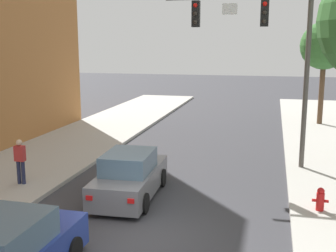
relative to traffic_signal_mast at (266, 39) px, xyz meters
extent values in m
plane|color=#38383D|center=(-2.99, -7.68, -5.31)|extent=(120.00, 120.00, 0.00)
cylinder|color=#514C47|center=(1.61, 0.01, -1.41)|extent=(0.20, 0.20, 7.50)
cube|color=black|center=(-0.11, 0.01, 1.02)|extent=(0.32, 0.28, 1.05)
sphere|color=red|center=(-0.11, -0.14, 1.35)|extent=(0.18, 0.18, 0.18)
sphere|color=#2D2823|center=(-0.11, -0.14, 1.02)|extent=(0.18, 0.18, 0.18)
sphere|color=#2D2823|center=(-0.11, -0.14, 0.69)|extent=(0.18, 0.18, 0.18)
cube|color=black|center=(-2.86, 0.01, 1.02)|extent=(0.32, 0.28, 1.05)
sphere|color=red|center=(-2.86, -0.14, 1.35)|extent=(0.18, 0.18, 0.18)
sphere|color=#2D2823|center=(-2.86, -0.14, 1.02)|extent=(0.18, 0.18, 0.18)
sphere|color=#2D2823|center=(-2.86, -0.14, 0.69)|extent=(0.18, 0.18, 0.18)
cube|color=white|center=(-1.48, -0.01, 1.19)|extent=(0.60, 0.03, 0.44)
cube|color=slate|center=(-4.22, -4.60, -4.75)|extent=(1.88, 4.27, 0.80)
cube|color=slate|center=(-4.21, -4.75, -4.03)|extent=(1.58, 2.06, 0.64)
cylinder|color=black|center=(-5.08, -3.33, -4.99)|extent=(0.25, 0.65, 0.64)
cylinder|color=black|center=(-3.46, -3.27, -4.99)|extent=(0.25, 0.65, 0.64)
cylinder|color=black|center=(-4.97, -5.94, -4.99)|extent=(0.25, 0.65, 0.64)
cylinder|color=black|center=(-3.36, -5.87, -4.99)|extent=(0.25, 0.65, 0.64)
cube|color=red|center=(-4.76, -6.75, -4.63)|extent=(0.20, 0.05, 0.14)
cube|color=red|center=(-3.49, -6.69, -4.63)|extent=(0.20, 0.05, 0.14)
cube|color=slate|center=(-4.92, -10.61, -4.03)|extent=(1.51, 2.01, 0.64)
cylinder|color=black|center=(-5.72, -9.16, -4.99)|extent=(0.22, 0.64, 0.64)
cylinder|color=black|center=(-4.11, -9.17, -4.99)|extent=(0.22, 0.64, 0.64)
cylinder|color=#232847|center=(-8.44, -4.65, -4.73)|extent=(0.14, 0.14, 0.85)
cylinder|color=#232847|center=(-8.26, -4.65, -4.73)|extent=(0.14, 0.14, 0.85)
cube|color=#B72D2D|center=(-8.35, -4.65, -4.03)|extent=(0.36, 0.22, 0.56)
sphere|color=beige|center=(-8.35, -4.65, -3.63)|extent=(0.22, 0.22, 0.22)
cylinder|color=red|center=(1.89, -4.72, -4.88)|extent=(0.24, 0.24, 0.55)
sphere|color=red|center=(1.89, -4.72, -4.55)|extent=(0.22, 0.22, 0.22)
cylinder|color=red|center=(1.71, -4.72, -4.85)|extent=(0.12, 0.09, 0.09)
cylinder|color=red|center=(2.07, -4.72, -4.85)|extent=(0.12, 0.09, 0.09)
cylinder|color=brown|center=(3.30, 10.36, -3.28)|extent=(0.32, 0.32, 3.76)
sphere|color=#387033|center=(3.30, 10.36, -0.30)|extent=(2.93, 2.93, 2.93)
camera|label=1|loc=(0.34, -17.79, -0.15)|focal=45.80mm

